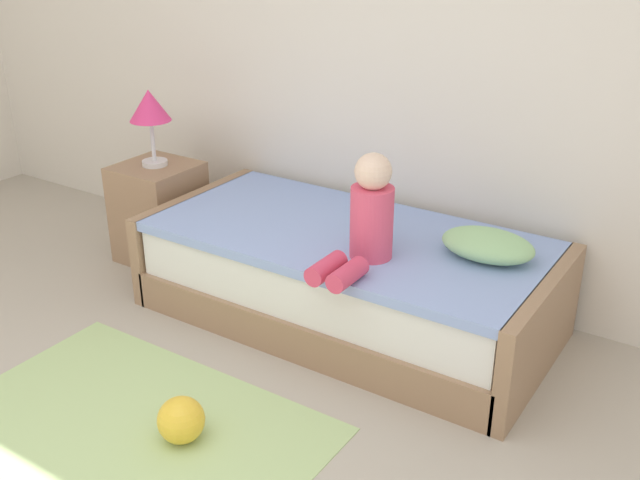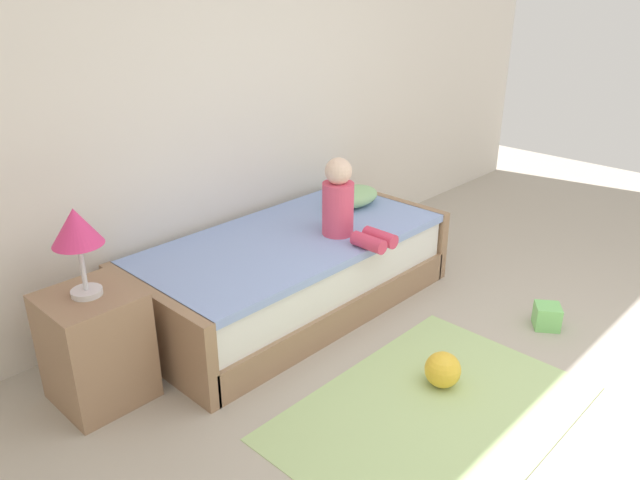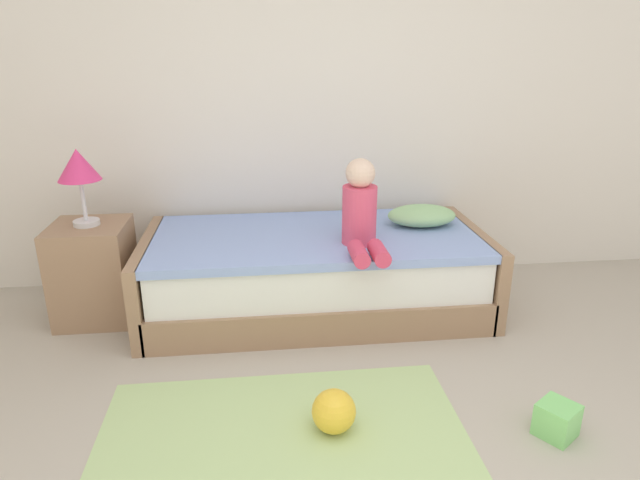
% 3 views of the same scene
% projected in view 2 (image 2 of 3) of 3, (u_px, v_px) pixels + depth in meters
% --- Properties ---
extents(ground_plane, '(9.20, 9.20, 0.00)m').
position_uv_depth(ground_plane, '(602.00, 442.00, 2.92)').
color(ground_plane, '#B2A899').
extents(wall_rear, '(7.20, 0.10, 2.90)m').
position_uv_depth(wall_rear, '(236.00, 72.00, 3.99)').
color(wall_rear, silver).
rests_on(wall_rear, ground).
extents(bed, '(2.11, 1.00, 0.50)m').
position_uv_depth(bed, '(292.00, 272.00, 4.02)').
color(bed, '#997556').
rests_on(bed, ground).
extents(nightstand, '(0.44, 0.44, 0.60)m').
position_uv_depth(nightstand, '(96.00, 347.00, 3.12)').
color(nightstand, '#997556').
rests_on(nightstand, ground).
extents(table_lamp, '(0.24, 0.24, 0.45)m').
position_uv_depth(table_lamp, '(76.00, 231.00, 2.87)').
color(table_lamp, silver).
rests_on(table_lamp, nightstand).
extents(child_figure, '(0.20, 0.51, 0.50)m').
position_uv_depth(child_figure, '(344.00, 205.00, 3.85)').
color(child_figure, '#E04C6B').
rests_on(child_figure, bed).
extents(pillow, '(0.44, 0.30, 0.13)m').
position_uv_depth(pillow, '(352.00, 196.00, 4.42)').
color(pillow, '#99CC8C').
rests_on(pillow, bed).
extents(toy_ball, '(0.19, 0.19, 0.19)m').
position_uv_depth(toy_ball, '(443.00, 370.00, 3.29)').
color(toy_ball, yellow).
rests_on(toy_ball, ground).
extents(area_rug, '(1.60, 1.10, 0.01)m').
position_uv_depth(area_rug, '(433.00, 412.00, 3.11)').
color(area_rug, '#B2D189').
rests_on(area_rug, ground).
extents(toy_block, '(0.21, 0.21, 0.15)m').
position_uv_depth(toy_block, '(547.00, 316.00, 3.84)').
color(toy_block, '#7FD872').
rests_on(toy_block, ground).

